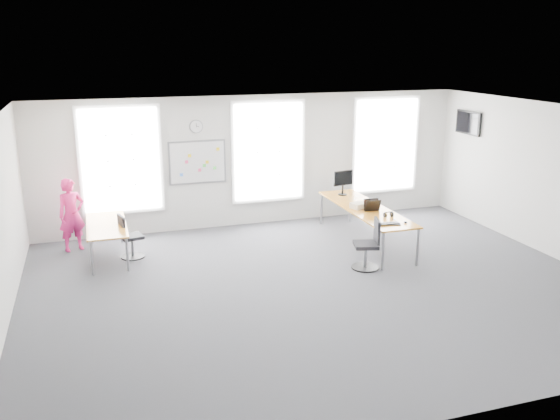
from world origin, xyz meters
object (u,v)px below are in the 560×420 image
object	(u,v)px
desk_right	(365,210)
chair_left	(129,239)
monitor	(343,180)
chair_right	(369,247)
desk_left	(106,227)
keyboard	(390,224)
headphones	(388,215)
person	(72,215)

from	to	relation	value
desk_right	chair_left	size ratio (longest dim) A/B	3.60
chair_left	monitor	distance (m)	4.89
chair_right	chair_left	size ratio (longest dim) A/B	1.09
monitor	desk_left	bearing A→B (deg)	172.19
desk_right	keyboard	size ratio (longest dim) A/B	7.88
keyboard	headphones	size ratio (longest dim) A/B	2.10
desk_right	headphones	bearing A→B (deg)	-80.88
person	monitor	bearing A→B (deg)	-24.28
desk_left	keyboard	size ratio (longest dim) A/B	4.64
monitor	chair_left	bearing A→B (deg)	174.29
desk_left	keyboard	bearing A→B (deg)	-21.12
desk_left	chair_left	world-z (taller)	chair_left
chair_right	chair_left	bearing A→B (deg)	-98.79
chair_left	person	size ratio (longest dim) A/B	0.59
headphones	desk_right	bearing A→B (deg)	105.39
desk_right	headphones	xyz separation A→B (m)	(0.12, -0.77, 0.10)
chair_right	chair_left	xyz separation A→B (m)	(-4.25, 1.98, -0.03)
desk_right	desk_left	size ratio (longest dim) A/B	1.70
chair_left	desk_left	bearing A→B (deg)	56.92
desk_left	monitor	size ratio (longest dim) A/B	3.32
monitor	chair_right	bearing A→B (deg)	-114.56
desk_right	desk_left	xyz separation A→B (m)	(-5.23, 0.76, -0.10)
desk_left	keyboard	distance (m)	5.52
person	headphones	bearing A→B (deg)	-41.54
desk_left	monitor	world-z (taller)	monitor
desk_right	chair_right	size ratio (longest dim) A/B	3.31
headphones	monitor	bearing A→B (deg)	100.51
desk_left	headphones	world-z (taller)	headphones
chair_right	monitor	bearing A→B (deg)	-176.35
desk_left	keyboard	world-z (taller)	keyboard
desk_right	person	bearing A→B (deg)	166.22
keyboard	desk_left	bearing A→B (deg)	177.57
person	keyboard	xyz separation A→B (m)	(5.79, -2.67, 0.04)
person	monitor	size ratio (longest dim) A/B	2.65
person	keyboard	distance (m)	6.37
desk_right	chair_left	distance (m)	4.87
monitor	headphones	bearing A→B (deg)	-97.73
desk_left	monitor	xyz separation A→B (m)	(5.21, 0.38, 0.49)
desk_left	person	size ratio (longest dim) A/B	1.25
headphones	person	bearing A→B (deg)	166.04
keyboard	monitor	size ratio (longest dim) A/B	0.72
keyboard	monitor	xyz separation A→B (m)	(0.07, 2.37, 0.33)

